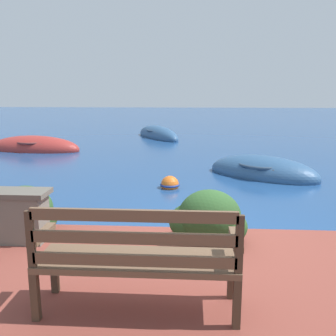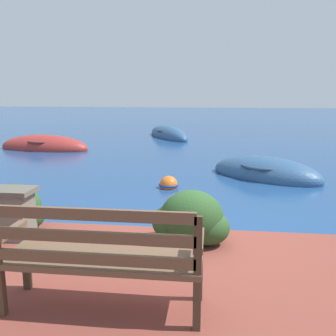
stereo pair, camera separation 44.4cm
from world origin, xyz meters
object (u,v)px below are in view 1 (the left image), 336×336
rowboat_nearest (263,173)px  rowboat_mid (34,148)px  rowboat_far (158,136)px  mooring_buoy (170,185)px  park_bench (137,257)px

rowboat_nearest → rowboat_mid: (-7.00, 3.38, 0.00)m
rowboat_nearest → rowboat_mid: size_ratio=0.88×
rowboat_mid → rowboat_far: bearing=51.1°
rowboat_nearest → rowboat_mid: bearing=-172.4°
rowboat_nearest → mooring_buoy: size_ratio=7.02×
rowboat_nearest → rowboat_mid: rowboat_mid is taller
park_bench → rowboat_mid: size_ratio=0.49×
rowboat_nearest → rowboat_far: size_ratio=0.85×
park_bench → rowboat_far: park_bench is taller
rowboat_far → mooring_buoy: bearing=-22.4°
rowboat_mid → mooring_buoy: (4.86, -4.62, -0.01)m
park_bench → rowboat_far: 13.31m
rowboat_nearest → rowboat_far: rowboat_far is taller
rowboat_mid → rowboat_far: 5.42m
park_bench → mooring_buoy: park_bench is taller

